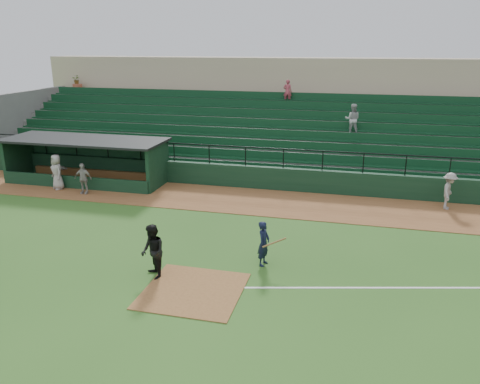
# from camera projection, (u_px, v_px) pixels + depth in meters

# --- Properties ---
(ground) EXTENTS (90.00, 90.00, 0.00)m
(ground) POSITION_uv_depth(u_px,v_px,m) (203.00, 276.00, 15.62)
(ground) COLOR #2C5A1D
(ground) RESTS_ON ground
(warning_track) EXTENTS (40.00, 4.00, 0.03)m
(warning_track) POSITION_uv_depth(u_px,v_px,m) (255.00, 201.00, 23.02)
(warning_track) COLOR brown
(warning_track) RESTS_ON ground
(home_plate_dirt) EXTENTS (3.00, 3.00, 0.03)m
(home_plate_dirt) POSITION_uv_depth(u_px,v_px,m) (193.00, 291.00, 14.69)
(home_plate_dirt) COLOR brown
(home_plate_dirt) RESTS_ON ground
(foul_line) EXTENTS (17.49, 4.44, 0.01)m
(foul_line) POSITION_uv_depth(u_px,v_px,m) (457.00, 288.00, 14.88)
(foul_line) COLOR white
(foul_line) RESTS_ON ground
(stadium_structure) EXTENTS (38.00, 13.08, 6.40)m
(stadium_structure) POSITION_uv_depth(u_px,v_px,m) (284.00, 126.00, 30.16)
(stadium_structure) COLOR black
(stadium_structure) RESTS_ON ground
(dugout) EXTENTS (8.90, 3.20, 2.42)m
(dugout) POSITION_uv_depth(u_px,v_px,m) (90.00, 157.00, 26.33)
(dugout) COLOR black
(dugout) RESTS_ON ground
(batter_at_plate) EXTENTS (1.04, 0.69, 1.59)m
(batter_at_plate) POSITION_uv_depth(u_px,v_px,m) (264.00, 243.00, 16.22)
(batter_at_plate) COLOR black
(batter_at_plate) RESTS_ON ground
(umpire) EXTENTS (1.10, 1.12, 1.82)m
(umpire) POSITION_uv_depth(u_px,v_px,m) (153.00, 252.00, 15.30)
(umpire) COLOR black
(umpire) RESTS_ON ground
(runner) EXTENTS (0.90, 1.24, 1.72)m
(runner) POSITION_uv_depth(u_px,v_px,m) (449.00, 191.00, 21.66)
(runner) COLOR gray
(runner) RESTS_ON warning_track
(dugout_player_a) EXTENTS (0.95, 0.46, 1.58)m
(dugout_player_a) POSITION_uv_depth(u_px,v_px,m) (83.00, 178.00, 23.95)
(dugout_player_a) COLOR #A39E99
(dugout_player_a) RESTS_ON warning_track
(dugout_player_b) EXTENTS (1.07, 1.00, 1.84)m
(dugout_player_b) POSITION_uv_depth(u_px,v_px,m) (57.00, 172.00, 24.67)
(dugout_player_b) COLOR #A8A29D
(dugout_player_b) RESTS_ON warning_track
(dugout_player_c) EXTENTS (1.55, 1.12, 1.61)m
(dugout_player_c) POSITION_uv_depth(u_px,v_px,m) (57.00, 168.00, 25.84)
(dugout_player_c) COLOR gray
(dugout_player_c) RESTS_ON warning_track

